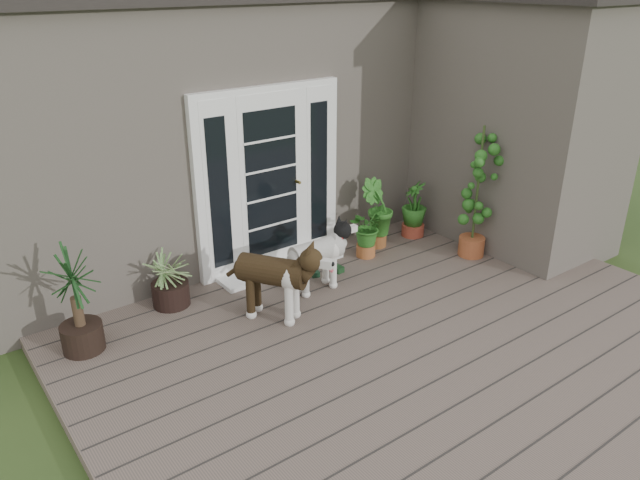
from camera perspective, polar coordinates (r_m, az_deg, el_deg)
deck at (r=6.16m, az=8.36°, el=-9.33°), size 6.20×4.60×0.12m
house_main at (r=8.87m, az=-10.93°, el=11.33°), size 7.40×4.00×3.10m
house_wing at (r=8.34m, az=18.14°, el=9.80°), size 1.60×2.40×3.10m
door_unit at (r=7.13m, az=-4.75°, el=5.67°), size 1.90×0.14×2.15m
door_step at (r=7.37m, az=-3.64°, el=-2.50°), size 1.60×0.40×0.05m
brindle_dog at (r=6.20m, az=-4.43°, el=-4.10°), size 0.86×1.00×0.78m
white_dog at (r=6.74m, az=-0.33°, el=-2.07°), size 0.82×0.36×0.68m
spider_plant at (r=6.62m, az=-13.95°, el=-3.22°), size 0.72×0.72×0.70m
yucca at (r=6.02m, az=-21.88°, el=-5.24°), size 0.76×0.76×1.07m
herb_a at (r=7.59m, az=4.35°, el=0.49°), size 0.63×0.63×0.58m
herb_b at (r=7.88m, az=5.33°, el=1.73°), size 0.63×0.63×0.67m
herb_c at (r=8.26m, az=8.77°, el=2.42°), size 0.55×0.55×0.62m
sapling at (r=7.63m, az=14.51°, el=4.49°), size 0.64×0.64×1.71m
clog_left at (r=7.31m, az=1.34°, el=-2.49°), size 0.16×0.31×0.09m
clog_right at (r=7.22m, az=-0.65°, el=-2.88°), size 0.20×0.30×0.08m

